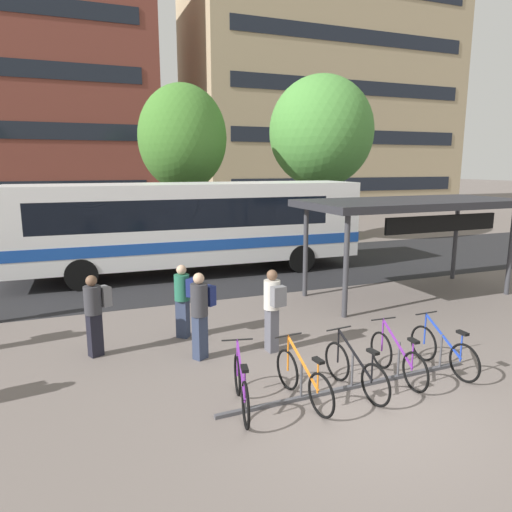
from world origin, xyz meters
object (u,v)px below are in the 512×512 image
object	(u,v)px
commuter_grey_pack_5	(273,305)
commuter_navy_pack_6	(201,309)
commuter_grey_pack_3	(95,309)
street_tree_1	(321,132)
parked_bicycle_blue_4	(443,351)
commuter_navy_pack_4	(184,296)
parked_bicycle_purple_3	(397,359)
transit_shelter	(413,206)
city_bus	(193,224)
parked_bicycle_purple_0	(241,387)
street_tree_0	(183,138)
parked_bicycle_black_2	(355,371)
parked_bicycle_orange_1	(303,380)

from	to	relation	value
commuter_grey_pack_5	commuter_navy_pack_6	distance (m)	1.47
commuter_grey_pack_3	street_tree_1	xyz separation A→B (m)	(11.18, 11.19, 4.44)
parked_bicycle_blue_4	commuter_grey_pack_3	size ratio (longest dim) A/B	1.03
commuter_navy_pack_4	street_tree_1	distance (m)	14.96
street_tree_1	parked_bicycle_purple_3	bearing A→B (deg)	-113.41
commuter_navy_pack_6	transit_shelter	bearing A→B (deg)	166.13
parked_bicycle_blue_4	commuter_navy_pack_6	size ratio (longest dim) A/B	0.98
city_bus	parked_bicycle_blue_4	world-z (taller)	city_bus
parked_bicycle_purple_3	street_tree_1	world-z (taller)	street_tree_1
commuter_navy_pack_6	street_tree_1	xyz separation A→B (m)	(9.24, 12.09, 4.40)
parked_bicycle_purple_0	commuter_grey_pack_3	distance (m)	3.74
street_tree_0	parked_bicycle_black_2	bearing A→B (deg)	-91.29
parked_bicycle_orange_1	parked_bicycle_blue_4	distance (m)	3.00
city_bus	parked_bicycle_purple_0	xyz separation A→B (m)	(-1.58, -9.62, -1.39)
parked_bicycle_black_2	parked_bicycle_blue_4	size ratio (longest dim) A/B	1.00
city_bus	parked_bicycle_purple_3	world-z (taller)	city_bus
commuter_grey_pack_5	street_tree_1	distance (m)	15.21
city_bus	commuter_navy_pack_6	world-z (taller)	city_bus
parked_bicycle_purple_0	parked_bicycle_orange_1	bearing A→B (deg)	-85.18
parked_bicycle_purple_3	commuter_navy_pack_4	bearing A→B (deg)	44.69
commuter_navy_pack_4	street_tree_1	size ratio (longest dim) A/B	0.21
commuter_grey_pack_3	commuter_navy_pack_6	size ratio (longest dim) A/B	0.95
parked_bicycle_blue_4	commuter_grey_pack_5	distance (m)	3.36
parked_bicycle_orange_1	commuter_grey_pack_5	world-z (taller)	commuter_grey_pack_5
parked_bicycle_purple_0	street_tree_0	size ratio (longest dim) A/B	0.23
commuter_navy_pack_4	street_tree_1	bearing A→B (deg)	-89.80
parked_bicycle_purple_3	commuter_navy_pack_4	xyz separation A→B (m)	(-3.13, 3.44, 0.58)
parked_bicycle_orange_1	parked_bicycle_blue_4	world-z (taller)	same
commuter_navy_pack_6	parked_bicycle_blue_4	bearing A→B (deg)	119.63
parked_bicycle_orange_1	transit_shelter	world-z (taller)	transit_shelter
city_bus	parked_bicycle_purple_0	distance (m)	9.85
street_tree_1	parked_bicycle_purple_0	bearing A→B (deg)	-122.68
city_bus	commuter_navy_pack_4	bearing A→B (deg)	-104.25
parked_bicycle_purple_0	city_bus	bearing A→B (deg)	2.72
parked_bicycle_black_2	commuter_grey_pack_5	world-z (taller)	commuter_grey_pack_5
city_bus	transit_shelter	world-z (taller)	city_bus
parked_bicycle_blue_4	commuter_grey_pack_3	xyz separation A→B (m)	(-6.04, 3.09, 0.59)
city_bus	commuter_grey_pack_3	bearing A→B (deg)	-117.53
city_bus	commuter_navy_pack_6	distance (m)	7.64
street_tree_0	street_tree_1	bearing A→B (deg)	-0.49
street_tree_1	parked_bicycle_black_2	bearing A→B (deg)	-116.41
commuter_grey_pack_3	commuter_navy_pack_6	xyz separation A→B (m)	(1.94, -0.90, 0.05)
parked_bicycle_black_2	commuter_grey_pack_3	world-z (taller)	commuter_grey_pack_3
parked_bicycle_orange_1	transit_shelter	distance (m)	7.73
commuter_grey_pack_5	street_tree_0	size ratio (longest dim) A/B	0.24
parked_bicycle_blue_4	city_bus	bearing A→B (deg)	12.12
commuter_grey_pack_3	street_tree_0	xyz separation A→B (m)	(4.35, 11.25, 4.02)
parked_bicycle_purple_3	commuter_grey_pack_5	size ratio (longest dim) A/B	0.99
parked_bicycle_black_2	transit_shelter	bearing A→B (deg)	-52.01
commuter_navy_pack_4	street_tree_1	xyz separation A→B (m)	(9.31, 10.84, 4.45)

